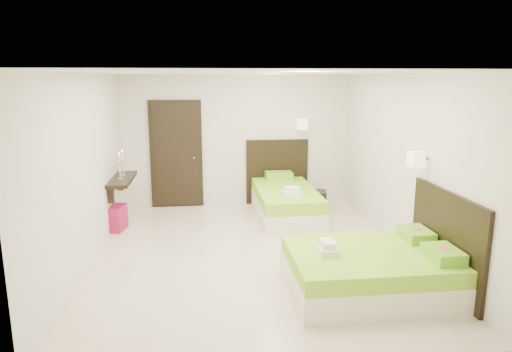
{
  "coord_description": "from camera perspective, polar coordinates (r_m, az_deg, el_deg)",
  "views": [
    {
      "loc": [
        -0.68,
        -6.3,
        2.53
      ],
      "look_at": [
        0.1,
        0.3,
        1.1
      ],
      "focal_mm": 32.0,
      "sensor_mm": 36.0,
      "label": 1
    }
  ],
  "objects": [
    {
      "name": "bed_double",
      "position": [
        5.79,
        14.78,
        -11.04
      ],
      "size": [
        1.94,
        1.64,
        1.6
      ],
      "color": "beige",
      "rests_on": "ground"
    },
    {
      "name": "floor",
      "position": [
        6.82,
        -0.54,
        -9.63
      ],
      "size": [
        5.5,
        5.5,
        0.0
      ],
      "primitive_type": "plane",
      "color": "beige",
      "rests_on": "ground"
    },
    {
      "name": "bed_single",
      "position": [
        8.51,
        3.67,
        -2.98
      ],
      "size": [
        1.26,
        2.11,
        1.74
      ],
      "color": "beige",
      "rests_on": "ground"
    },
    {
      "name": "nightstand",
      "position": [
        8.99,
        7.39,
        -3.05
      ],
      "size": [
        0.51,
        0.47,
        0.38
      ],
      "primitive_type": "cube",
      "rotation": [
        0.0,
        0.0,
        -0.23
      ],
      "color": "black",
      "rests_on": "ground"
    },
    {
      "name": "ottoman",
      "position": [
        8.14,
        -17.61,
        -5.0
      ],
      "size": [
        0.5,
        0.5,
        0.42
      ],
      "primitive_type": "cube",
      "rotation": [
        0.0,
        0.0,
        -0.2
      ],
      "color": "maroon",
      "rests_on": "ground"
    },
    {
      "name": "console_shelf",
      "position": [
        8.2,
        -16.45,
        -0.43
      ],
      "size": [
        0.35,
        1.2,
        0.78
      ],
      "color": "black",
      "rests_on": "ground"
    },
    {
      "name": "door",
      "position": [
        9.13,
        -9.93,
        2.63
      ],
      "size": [
        1.02,
        0.15,
        2.14
      ],
      "color": "black",
      "rests_on": "ground"
    }
  ]
}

